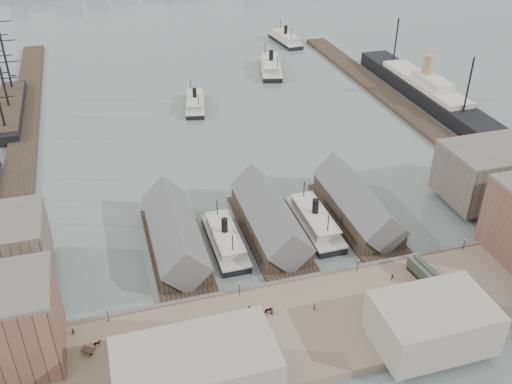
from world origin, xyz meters
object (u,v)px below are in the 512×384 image
object	(u,v)px
ferry_docked_west	(225,239)
tram	(425,274)
horse_cart_center	(264,311)
ocean_steamer	(424,90)
horse_cart_right	(423,300)
horse_cart_left	(94,346)

from	to	relation	value
ferry_docked_west	tram	distance (m)	51.62
ferry_docked_west	horse_cart_center	size ratio (longest dim) A/B	5.38
tram	horse_cart_center	distance (m)	40.50
ocean_steamer	ferry_docked_west	bearing A→B (deg)	-143.94
horse_cart_center	horse_cart_right	size ratio (longest dim) A/B	1.01
ocean_steamer	tram	bearing A→B (deg)	-120.62
ocean_steamer	tram	world-z (taller)	ocean_steamer
tram	horse_cart_left	size ratio (longest dim) A/B	2.58
horse_cart_left	horse_cart_right	xyz separation A→B (m)	(73.19, -7.27, 0.02)
horse_cart_center	horse_cart_right	world-z (taller)	horse_cart_right
ocean_steamer	horse_cart_center	world-z (taller)	ocean_steamer
tram	horse_cart_center	bearing A→B (deg)	173.08
horse_cart_center	horse_cart_right	bearing A→B (deg)	-107.34
horse_cart_center	horse_cart_right	xyz separation A→B (m)	(36.08, -7.05, 0.02)
ferry_docked_west	ocean_steamer	world-z (taller)	ocean_steamer
ferry_docked_west	horse_cart_left	xyz separation A→B (m)	(-35.36, -29.33, 0.58)
ocean_steamer	horse_cart_right	bearing A→B (deg)	-120.72
ocean_steamer	horse_cart_left	distance (m)	175.76
horse_cart_left	horse_cart_center	bearing A→B (deg)	-54.79
ferry_docked_west	tram	xyz separation A→B (m)	(42.24, -29.62, 1.88)
horse_cart_left	horse_cart_right	bearing A→B (deg)	-60.13
ocean_steamer	tram	size ratio (longest dim) A/B	8.11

